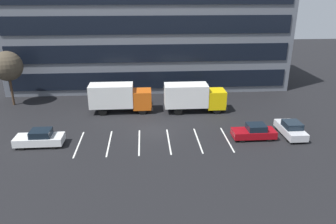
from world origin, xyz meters
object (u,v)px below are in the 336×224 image
Objects in this scene: box_truck_yellow at (194,96)px; bare_tree at (7,66)px; sedan_maroon at (254,132)px; sedan_white at (40,138)px; box_truck_orange at (119,97)px; sedan_silver at (291,129)px.

bare_tree is at bearing 169.78° from box_truck_yellow.
sedan_white is at bearing -179.96° from sedan_maroon.
sedan_white reaches higher than sedan_maroon.
box_truck_orange is 1.01× the size of box_truck_yellow.
box_truck_yellow is 1.07× the size of bare_tree.
box_truck_yellow reaches higher than sedan_maroon.
sedan_white is 14.01m from bare_tree.
sedan_maroon is (20.04, 0.01, -0.04)m from sedan_white.
sedan_silver is at bearing 1.00° from sedan_white.
box_truck_orange reaches higher than sedan_maroon.
sedan_silver is at bearing -20.31° from bare_tree.
sedan_maroon is 0.61× the size of bare_tree.
sedan_maroon is at bearing -58.43° from box_truck_yellow.
box_truck_orange is 10.69m from sedan_white.
box_truck_orange is at bearing 148.34° from sedan_maroon.
sedan_white is (-15.30, -7.72, -1.13)m from box_truck_yellow.
box_truck_yellow is 1.70× the size of sedan_silver.
sedan_white is 23.83m from sedan_silver.
box_truck_yellow is 1.65× the size of sedan_white.
box_truck_orange is 1.08× the size of bare_tree.
box_truck_orange is at bearing 176.76° from box_truck_yellow.
sedan_silver is 1.03× the size of sedan_maroon.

